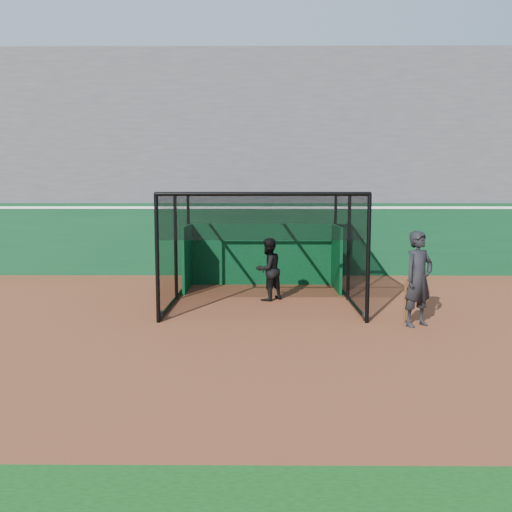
{
  "coord_description": "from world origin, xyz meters",
  "views": [
    {
      "loc": [
        1.06,
        -10.34,
        2.82
      ],
      "look_at": [
        0.97,
        2.0,
        1.4
      ],
      "focal_mm": 38.0,
      "sensor_mm": 36.0,
      "label": 1
    }
  ],
  "objects": [
    {
      "name": "batting_cage",
      "position": [
        1.12,
        3.95,
        1.41
      ],
      "size": [
        4.68,
        5.29,
        2.82
      ],
      "color": "black",
      "rests_on": "ground"
    },
    {
      "name": "batter",
      "position": [
        1.28,
        3.87,
        0.83
      ],
      "size": [
        1.02,
        1.01,
        1.66
      ],
      "primitive_type": "imported",
      "rotation": [
        0.0,
        0.0,
        3.9
      ],
      "color": "black",
      "rests_on": "ground"
    },
    {
      "name": "grandstand",
      "position": [
        0.0,
        12.27,
        4.48
      ],
      "size": [
        50.0,
        7.85,
        8.95
      ],
      "color": "#4C4C4F",
      "rests_on": "ground"
    },
    {
      "name": "on_deck_player",
      "position": [
        4.44,
        1.07,
        1.02
      ],
      "size": [
        0.89,
        0.8,
        2.04
      ],
      "color": "black",
      "rests_on": "ground"
    },
    {
      "name": "ground",
      "position": [
        0.0,
        0.0,
        0.0
      ],
      "size": [
        120.0,
        120.0,
        0.0
      ],
      "primitive_type": "plane",
      "color": "brown",
      "rests_on": "ground"
    },
    {
      "name": "outfield_wall",
      "position": [
        0.0,
        8.5,
        1.29
      ],
      "size": [
        50.0,
        0.5,
        2.5
      ],
      "color": "#0A3B1C",
      "rests_on": "ground"
    }
  ]
}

